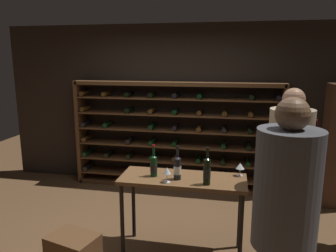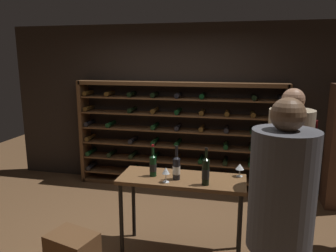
{
  "view_description": "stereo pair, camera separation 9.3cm",
  "coord_description": "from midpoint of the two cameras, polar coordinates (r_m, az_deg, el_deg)",
  "views": [
    {
      "loc": [
        0.91,
        -3.34,
        2.1
      ],
      "look_at": [
        0.22,
        0.16,
        1.35
      ],
      "focal_mm": 34.63,
      "sensor_mm": 36.0,
      "label": 1
    },
    {
      "loc": [
        1.0,
        -3.33,
        2.1
      ],
      "look_at": [
        0.22,
        0.16,
        1.35
      ],
      "focal_mm": 34.63,
      "sensor_mm": 36.0,
      "label": 2
    }
  ],
  "objects": [
    {
      "name": "person_bystander_dark_jacket",
      "position": [
        2.49,
        18.8,
        -14.59
      ],
      "size": [
        0.45,
        0.45,
        1.85
      ],
      "rotation": [
        0.0,
        0.0,
        -2.44
      ],
      "color": "#323232",
      "rests_on": "ground"
    },
    {
      "name": "wine_glass_stemmed_center",
      "position": [
        3.29,
        -0.98,
        -7.98
      ],
      "size": [
        0.08,
        0.08,
        0.16
      ],
      "color": "silver",
      "rests_on": "tasting_table"
    },
    {
      "name": "wine_rack",
      "position": [
        5.24,
        0.71,
        -1.75
      ],
      "size": [
        3.33,
        0.32,
        1.74
      ],
      "color": "brown",
      "rests_on": "ground"
    },
    {
      "name": "wine_bottle_black_capsule",
      "position": [
        3.36,
        0.86,
        -7.31
      ],
      "size": [
        0.08,
        0.08,
        0.36
      ],
      "color": "black",
      "rests_on": "tasting_table"
    },
    {
      "name": "ground_plane",
      "position": [
        4.05,
        -4.36,
        -19.36
      ],
      "size": [
        9.76,
        9.76,
        0.0
      ],
      "primitive_type": "plane",
      "color": "brown"
    },
    {
      "name": "wine_crate",
      "position": [
        3.65,
        -17.06,
        -20.46
      ],
      "size": [
        0.55,
        0.46,
        0.36
      ],
      "primitive_type": "cube",
      "rotation": [
        0.0,
        0.0,
        -0.27
      ],
      "color": "brown",
      "rests_on": "ground"
    },
    {
      "name": "wine_glass_stemmed_right",
      "position": [
        3.54,
        11.85,
        -6.99
      ],
      "size": [
        0.09,
        0.09,
        0.14
      ],
      "color": "silver",
      "rests_on": "tasting_table"
    },
    {
      "name": "wine_bottle_red_label",
      "position": [
        3.24,
        6.05,
        -7.85
      ],
      "size": [
        0.07,
        0.07,
        0.38
      ],
      "color": "black",
      "rests_on": "tasting_table"
    },
    {
      "name": "wine_bottle_green_slim",
      "position": [
        3.46,
        -3.3,
        -6.91
      ],
      "size": [
        0.08,
        0.08,
        0.35
      ],
      "color": "black",
      "rests_on": "tasting_table"
    },
    {
      "name": "person_bystander_red_print",
      "position": [
        3.36,
        19.61,
        -7.71
      ],
      "size": [
        0.42,
        0.41,
        1.83
      ],
      "rotation": [
        0.0,
        0.0,
        -1.42
      ],
      "color": "black",
      "rests_on": "ground"
    },
    {
      "name": "back_wall",
      "position": [
        5.36,
        0.78,
        3.49
      ],
      "size": [
        5.81,
        0.1,
        2.64
      ],
      "primitive_type": "cube",
      "color": "black",
      "rests_on": "ground"
    },
    {
      "name": "tasting_table",
      "position": [
        3.49,
        1.82,
        -10.64
      ],
      "size": [
        1.33,
        0.51,
        0.87
      ],
      "color": "brown",
      "rests_on": "ground"
    }
  ]
}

